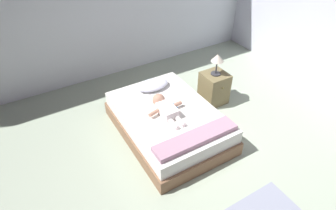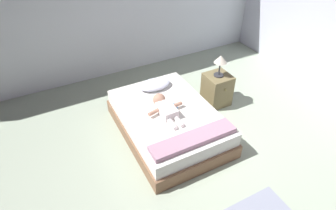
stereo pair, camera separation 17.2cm
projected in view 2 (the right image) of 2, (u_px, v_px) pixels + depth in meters
ground_plane at (205, 173)px, 3.64m from camera, size 8.00×8.00×0.00m
wall_behind_bed at (116, 0)px, 4.90m from camera, size 8.00×0.12×2.77m
bed at (168, 122)px, 4.13m from camera, size 1.28×1.83×0.41m
pillow at (155, 84)px, 4.44m from camera, size 0.52×0.33×0.11m
baby at (165, 107)px, 3.94m from camera, size 0.53×0.68×0.19m
toothbrush at (175, 105)px, 4.09m from camera, size 0.02×0.15×0.02m
nightstand at (217, 89)px, 4.69m from camera, size 0.40×0.43×0.54m
lamp at (220, 61)px, 4.36m from camera, size 0.20×0.20×0.36m
blanket at (193, 139)px, 3.50m from camera, size 1.16×0.25×0.07m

